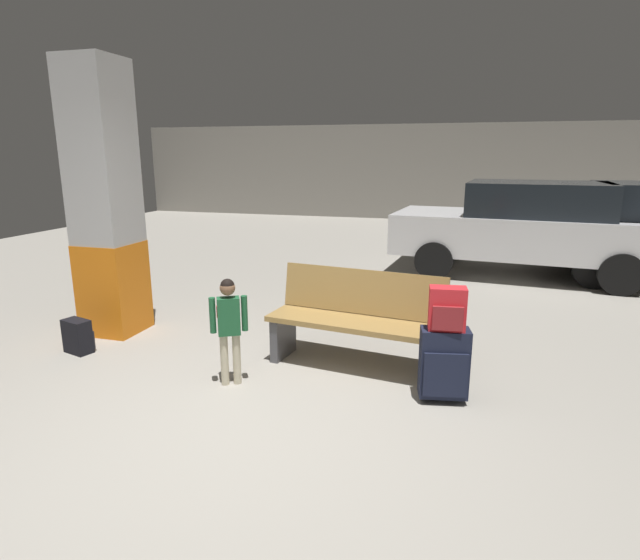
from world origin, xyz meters
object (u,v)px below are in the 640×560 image
Objects in this scene: bench at (356,320)px; parked_car_near at (528,226)px; backpack_dark_floor at (78,336)px; suitcase at (444,363)px; structural_pillar at (105,203)px; backpack_bright at (447,309)px; child at (229,320)px.

bench is 4.78m from parked_car_near.
suitcase is at bearing -0.92° from backpack_dark_floor.
structural_pillar is 6.28m from parked_car_near.
backpack_bright is 1.00× the size of backpack_dark_floor.
structural_pillar is 3.74m from backpack_bright.
bench is 2.74× the size of suitcase.
suitcase is 1.80m from child.
backpack_dark_floor is 6.71m from parked_car_near.
backpack_bright is 0.36× the size of child.
suitcase is 0.64× the size of child.
backpack_dark_floor is at bearing 179.08° from suitcase.
structural_pillar is at bearing 168.70° from backpack_bright.
backpack_bright is at bearing -0.93° from backpack_dark_floor.
child is at bearing -174.01° from backpack_bright.
suitcase is 3.56m from backpack_dark_floor.
bench is 1.02m from backpack_bright.
backpack_dark_floor is (-3.56, 0.06, -0.60)m from backpack_bright.
bench is 1.18m from child.
structural_pillar is 4.79× the size of suitcase.
child reaches higher than suitcase.
child is (1.84, -0.91, -0.86)m from structural_pillar.
structural_pillar is 1.74× the size of bench.
bench is at bearing -4.47° from structural_pillar.
child is at bearing -173.99° from suitcase.
backpack_bright is 3.61m from backpack_dark_floor.
suitcase is 5.02m from parked_car_near.
bench is at bearing 9.29° from backpack_dark_floor.
bench is at bearing -113.19° from parked_car_near.
bench is 0.39× the size of parked_car_near.
backpack_dark_floor is (-3.56, 0.06, -0.15)m from suitcase.
backpack_bright is at bearing -102.12° from parked_car_near.
suitcase is at bearing -102.12° from parked_car_near.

